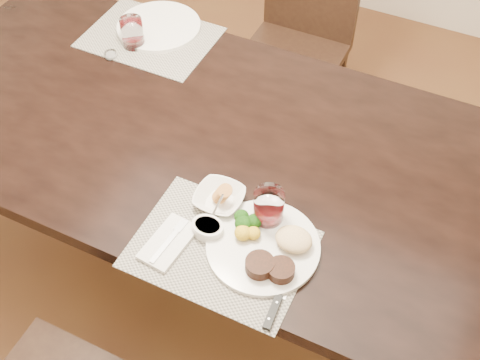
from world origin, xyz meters
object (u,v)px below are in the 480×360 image
at_px(dinner_plate, 268,247).
at_px(cracker_bowl, 219,198).
at_px(far_plate, 159,26).
at_px(steak_knife, 277,303).
at_px(chair_far, 300,34).
at_px(wine_glass_near, 269,209).

relative_size(dinner_plate, cracker_bowl, 2.15).
bearing_deg(far_plate, steak_knife, -45.38).
distance_m(chair_far, wine_glass_near, 1.24).
height_order(dinner_plate, wine_glass_near, wine_glass_near).
distance_m(wine_glass_near, far_plate, 0.96).
relative_size(chair_far, dinner_plate, 2.97).
relative_size(chair_far, cracker_bowl, 6.39).
relative_size(wine_glass_near, far_plate, 0.37).
xyz_separation_m(wine_glass_near, far_plate, (-0.72, 0.63, -0.04)).
distance_m(chair_far, cracker_bowl, 1.20).
height_order(chair_far, wine_glass_near, chair_far).
xyz_separation_m(steak_knife, far_plate, (-0.85, 0.86, 0.00)).
relative_size(chair_far, steak_knife, 3.87).
distance_m(dinner_plate, wine_glass_near, 0.11).
bearing_deg(wine_glass_near, dinner_plate, -66.79).
bearing_deg(cracker_bowl, dinner_plate, -25.86).
relative_size(dinner_plate, wine_glass_near, 2.66).
height_order(steak_knife, wine_glass_near, wine_glass_near).
relative_size(steak_knife, wine_glass_near, 2.04).
bearing_deg(steak_knife, far_plate, 130.35).
distance_m(chair_far, steak_knife, 1.48).
xyz_separation_m(dinner_plate, wine_glass_near, (-0.04, 0.09, 0.03)).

